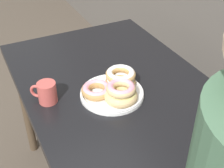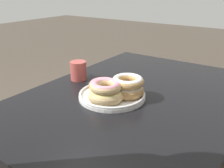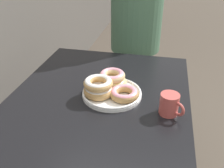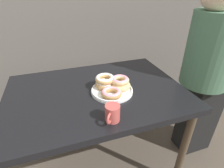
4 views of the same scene
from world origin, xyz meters
TOP-DOWN VIEW (x-y plane):
  - dining_table at (0.00, 0.32)m, footprint 1.15×0.80m
  - donut_plate at (0.10, 0.27)m, footprint 0.29×0.28m
  - coffee_mug at (0.01, 0.01)m, footprint 0.09×0.10m

SIDE VIEW (x-z plane):
  - dining_table at x=0.00m, z-range 0.30..1.06m
  - donut_plate at x=0.10m, z-range 0.76..0.85m
  - coffee_mug at x=0.01m, z-range 0.76..0.85m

